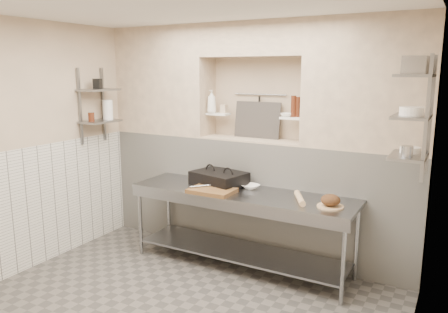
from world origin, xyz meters
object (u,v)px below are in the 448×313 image
Objects in this scene: panini_press at (219,179)px; mixing_bowl at (251,187)px; prep_table at (241,214)px; bottle_soap at (212,102)px; cutting_board at (212,191)px; bread_loaf at (331,200)px; jug_left at (108,110)px; bowl_alcove at (286,115)px; rolling_pin at (300,198)px.

mixing_bowl is (0.39, 0.05, -0.06)m from panini_press.
prep_table is 8.99× the size of bottle_soap.
bottle_soap reaches higher than cutting_board.
bread_loaf is (1.30, 0.12, 0.05)m from cutting_board.
jug_left is (-1.99, -0.17, 0.82)m from mixing_bowl.
prep_table is at bearing -118.13° from bowl_alcove.
bowl_alcove is at bearing 139.89° from bread_loaf.
panini_press is 1.62× the size of rolling_pin.
rolling_pin is at bearing 172.53° from bread_loaf.
bowl_alcove is (0.66, 0.43, 0.75)m from panini_press.
jug_left reaches higher than rolling_pin.
prep_table is 10.25× the size of jug_left.
jug_left is at bearing 179.51° from rolling_pin.
panini_press is 1.06m from rolling_pin.
bread_loaf reaches higher than rolling_pin.
prep_table is 1.09m from bread_loaf.
jug_left reaches higher than mixing_bowl.
mixing_bowl is 0.93m from bowl_alcove.
rolling_pin is (0.97, 0.17, 0.01)m from cutting_board.
panini_press reaches higher than cutting_board.
panini_press is 5.07× the size of bowl_alcove.
bottle_soap is at bearing 21.73° from jug_left.
bowl_alcove is (-0.40, 0.57, 0.80)m from rolling_pin.
mixing_bowl is at bearing 20.12° from panini_press.
rolling_pin is (1.05, -0.14, -0.05)m from panini_press.
cutting_board is 0.47m from mixing_bowl.
mixing_bowl is 1.03m from bread_loaf.
bowl_alcove is (0.57, 0.74, 0.81)m from cutting_board.
bowl_alcove reaches higher than prep_table.
jug_left is (-1.69, 0.19, 0.82)m from cutting_board.
bread_loaf is 1.22m from bowl_alcove.
cutting_board is at bearing -146.51° from prep_table.
bowl_alcove is at bearing 2.51° from bottle_soap.
rolling_pin is 0.34m from bread_loaf.
mixing_bowl is 0.47× the size of rolling_pin.
rolling_pin is at bearing 9.75° from cutting_board.
jug_left is (-1.27, -0.51, -0.12)m from bottle_soap.
panini_press is at bearing -146.69° from bowl_alcove.
mixing_bowl is 0.69m from rolling_pin.
bowl_alcove reaches higher than cutting_board.
cutting_board is 1.24m from bowl_alcove.
bottle_soap reaches higher than panini_press.
panini_press is at bearing 172.34° from bread_loaf.
rolling_pin is 1.74m from bottle_soap.
mixing_bowl is 2.16m from jug_left.
prep_table is at bearing -0.28° from jug_left.
bottle_soap is (-1.38, 0.53, 0.93)m from rolling_pin.
jug_left reaches higher than prep_table.
bread_loaf reaches higher than mixing_bowl.
prep_table is 13.24× the size of mixing_bowl.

